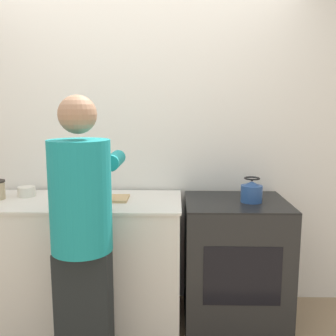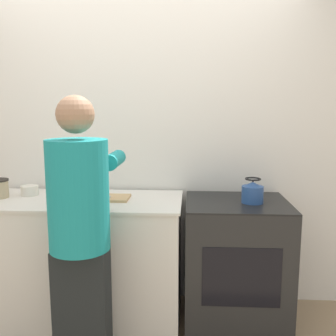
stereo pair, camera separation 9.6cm
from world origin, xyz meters
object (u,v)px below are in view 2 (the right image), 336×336
oven (235,263)px  bowl_prep (30,190)px  person (80,227)px  cutting_board (102,198)px  kettle (252,192)px  knife (93,197)px

oven → bowl_prep: bowl_prep is taller
oven → person: size_ratio=0.56×
person → bowl_prep: person is taller
cutting_board → kettle: size_ratio=2.25×
oven → cutting_board: cutting_board is taller
kettle → knife: bearing=179.3°
person → cutting_board: bearing=90.1°
oven → knife: (-1.03, -0.01, 0.48)m
cutting_board → person: bearing=-89.9°
person → knife: bearing=96.7°
oven → cutting_board: bearing=179.1°
cutting_board → knife: size_ratio=1.60×
kettle → bowl_prep: size_ratio=1.37×
kettle → bowl_prep: (-1.64, 0.13, -0.04)m
knife → bowl_prep: bowl_prep is taller
knife → kettle: kettle is taller
oven → bowl_prep: (-1.55, 0.10, 0.50)m
cutting_board → bowl_prep: 0.58m
bowl_prep → person: bearing=-48.1°
person → knife: size_ratio=6.70×
cutting_board → bowl_prep: size_ratio=3.07×
person → knife: person is taller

